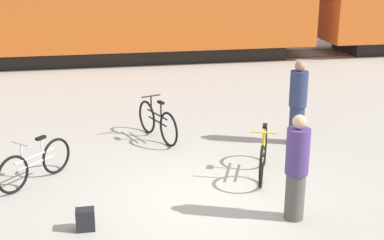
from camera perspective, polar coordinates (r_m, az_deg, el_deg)
ground_plane at (r=9.20m, az=1.40°, el=-8.25°), size 80.00×80.00×0.00m
rail_near at (r=19.84m, az=-5.34°, el=6.06°), size 52.21×0.07×0.01m
rail_far at (r=21.24m, az=-5.71°, el=6.83°), size 52.21×0.07×0.01m
bicycle_black at (r=11.78m, az=-3.72°, el=-0.22°), size 0.68×1.68×0.94m
bicycle_yellow at (r=10.00m, az=7.61°, el=-3.68°), size 0.70×1.72×0.96m
bicycle_silver at (r=10.01m, az=-16.36°, el=-4.50°), size 1.18×1.30×0.85m
person_in_navy at (r=11.61m, az=11.22°, el=1.81°), size 0.38×0.38×1.81m
person_in_purple at (r=8.34m, az=11.10°, el=-5.06°), size 0.36×0.36×1.71m
backpack at (r=8.31m, az=-11.31°, el=-10.37°), size 0.28×0.20×0.34m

